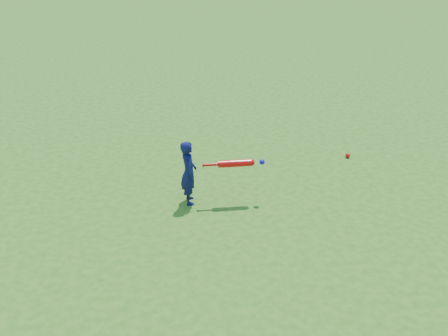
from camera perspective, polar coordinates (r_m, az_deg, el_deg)
name	(u,v)px	position (r m, az deg, el deg)	size (l,w,h in m)	color
ground	(181,190)	(7.56, -4.98, -2.49)	(80.00, 80.00, 0.00)	#2F6818
child	(189,173)	(7.01, -4.06, -0.52)	(0.34, 0.23, 0.94)	#0F1346
ground_ball_red	(348,155)	(8.78, 13.95, 1.40)	(0.08, 0.08, 0.08)	red
bat_swing	(237,163)	(6.96, 1.55, 0.54)	(0.88, 0.12, 0.10)	red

